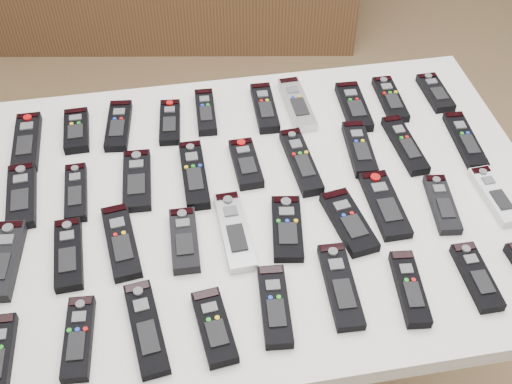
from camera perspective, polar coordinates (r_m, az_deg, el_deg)
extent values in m
plane|color=#976C4C|center=(2.09, -0.39, -12.51)|extent=(4.00, 4.00, 0.00)
cube|color=white|center=(1.40, 0.00, -1.14)|extent=(1.25, 0.88, 0.04)
cylinder|color=beige|center=(1.97, -18.37, -2.89)|extent=(0.04, 0.04, 0.74)
cylinder|color=beige|center=(2.07, 13.77, 1.10)|extent=(0.04, 0.04, 0.74)
cube|color=black|center=(1.59, -19.70, 4.20)|extent=(0.06, 0.19, 0.02)
cube|color=black|center=(1.59, -15.67, 5.29)|extent=(0.06, 0.14, 0.02)
cube|color=black|center=(1.58, -12.12, 5.80)|extent=(0.07, 0.18, 0.02)
cube|color=black|center=(1.57, -7.66, 6.18)|extent=(0.06, 0.16, 0.02)
cube|color=black|center=(1.59, -4.50, 7.11)|extent=(0.05, 0.16, 0.02)
cube|color=black|center=(1.60, 0.78, 7.50)|extent=(0.06, 0.18, 0.02)
cube|color=#B7B7BC|center=(1.61, 3.64, 7.79)|extent=(0.06, 0.20, 0.02)
cube|color=black|center=(1.62, 8.68, 7.51)|extent=(0.06, 0.18, 0.02)
cube|color=black|center=(1.66, 11.84, 8.08)|extent=(0.05, 0.17, 0.02)
cube|color=black|center=(1.71, 15.65, 8.51)|extent=(0.05, 0.14, 0.02)
cube|color=black|center=(1.46, -20.11, -0.32)|extent=(0.07, 0.18, 0.02)
cube|color=black|center=(1.44, -15.71, -0.03)|extent=(0.05, 0.16, 0.02)
cube|color=black|center=(1.43, -10.53, 1.05)|extent=(0.07, 0.18, 0.02)
cube|color=black|center=(1.43, -5.52, 1.56)|extent=(0.05, 0.20, 0.02)
cube|color=black|center=(1.45, -0.90, 2.56)|extent=(0.06, 0.15, 0.02)
cube|color=black|center=(1.45, 4.01, 2.73)|extent=(0.06, 0.21, 0.02)
cube|color=black|center=(1.50, 9.18, 3.83)|extent=(0.06, 0.18, 0.02)
cube|color=black|center=(1.53, 13.09, 4.12)|extent=(0.06, 0.19, 0.02)
cube|color=black|center=(1.58, 18.08, 4.41)|extent=(0.06, 0.19, 0.02)
cube|color=black|center=(1.35, -21.58, -5.66)|extent=(0.08, 0.19, 0.02)
cube|color=black|center=(1.32, -16.33, -5.31)|extent=(0.06, 0.17, 0.02)
cube|color=black|center=(1.32, -11.89, -4.34)|extent=(0.08, 0.19, 0.02)
cube|color=black|center=(1.30, -6.38, -4.27)|extent=(0.06, 0.16, 0.02)
cube|color=#B7B7BC|center=(1.31, -1.92, -3.46)|extent=(0.06, 0.21, 0.02)
cube|color=black|center=(1.32, 2.78, -3.23)|extent=(0.09, 0.17, 0.02)
cube|color=black|center=(1.34, 8.24, -2.64)|extent=(0.09, 0.18, 0.02)
cube|color=black|center=(1.38, 11.38, -1.10)|extent=(0.06, 0.19, 0.02)
cube|color=black|center=(1.41, 16.21, -1.04)|extent=(0.07, 0.16, 0.02)
cube|color=silver|center=(1.47, 20.46, -0.32)|extent=(0.05, 0.17, 0.02)
cube|color=black|center=(1.20, -15.50, -12.40)|extent=(0.06, 0.17, 0.02)
cube|color=black|center=(1.19, -9.73, -11.82)|extent=(0.08, 0.20, 0.02)
cube|color=black|center=(1.17, -3.73, -11.88)|extent=(0.07, 0.16, 0.02)
cube|color=black|center=(1.20, 1.69, -10.08)|extent=(0.07, 0.17, 0.02)
cube|color=black|center=(1.23, 7.51, -8.26)|extent=(0.06, 0.19, 0.02)
cube|color=black|center=(1.25, 13.50, -8.32)|extent=(0.06, 0.17, 0.02)
cube|color=black|center=(1.31, 19.02, -7.13)|extent=(0.05, 0.15, 0.02)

